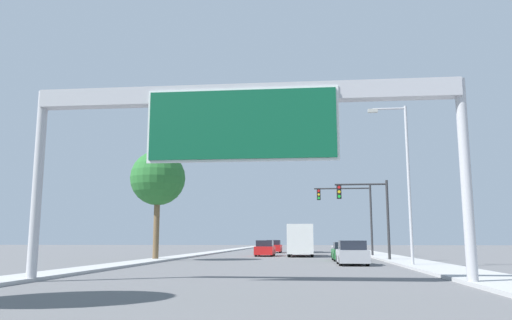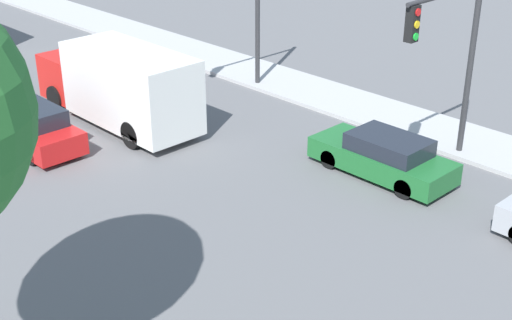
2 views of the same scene
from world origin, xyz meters
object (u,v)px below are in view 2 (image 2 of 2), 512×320
(car_near_left, at_px, (383,156))
(car_far_center, at_px, (31,127))
(truck_box_primary, at_px, (120,85))
(traffic_light_near_intersection, at_px, (453,46))

(car_near_left, bearing_deg, car_far_center, 124.96)
(truck_box_primary, distance_m, traffic_light_near_intersection, 12.07)
(car_near_left, relative_size, truck_box_primary, 0.61)
(car_near_left, height_order, truck_box_primary, truck_box_primary)
(car_far_center, xyz_separation_m, truck_box_primary, (3.50, -0.42, 0.82))
(truck_box_primary, bearing_deg, traffic_light_near_intersection, -62.29)
(car_far_center, bearing_deg, car_near_left, -55.04)
(car_near_left, xyz_separation_m, traffic_light_near_intersection, (1.99, -0.85, 3.42))
(car_far_center, height_order, traffic_light_near_intersection, traffic_light_near_intersection)
(car_far_center, relative_size, truck_box_primary, 0.60)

